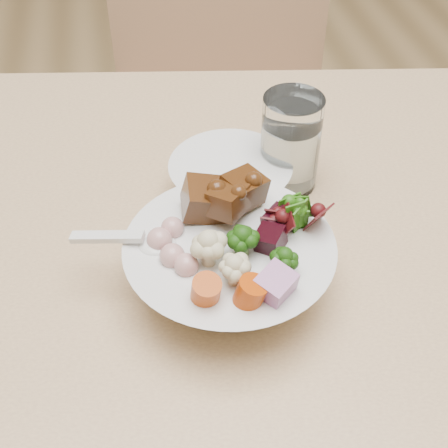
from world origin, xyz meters
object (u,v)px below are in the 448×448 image
object	(u,v)px
chair_far	(216,86)
side_bowl	(230,181)
food_bowl	(231,262)
water_glass	(290,146)
dining_table	(403,314)

from	to	relation	value
chair_far	side_bowl	bearing A→B (deg)	-85.79
chair_far	side_bowl	xyz separation A→B (m)	(-0.07, -0.51, 0.18)
food_bowl	chair_far	bearing A→B (deg)	81.54
chair_far	water_glass	world-z (taller)	chair_far
side_bowl	chair_far	bearing A→B (deg)	82.14
dining_table	water_glass	world-z (taller)	water_glass
dining_table	water_glass	bearing A→B (deg)	129.28
chair_far	water_glass	distance (m)	0.54
food_bowl	side_bowl	size ratio (longest dim) A/B	1.45
dining_table	chair_far	xyz separation A→B (m)	(-0.10, 0.66, -0.09)
water_glass	side_bowl	bearing A→B (deg)	-170.39
dining_table	chair_far	bearing A→B (deg)	107.47
chair_far	dining_table	bearing A→B (deg)	-69.60
food_bowl	water_glass	bearing A→B (deg)	56.62
food_bowl	dining_table	bearing A→B (deg)	-4.69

